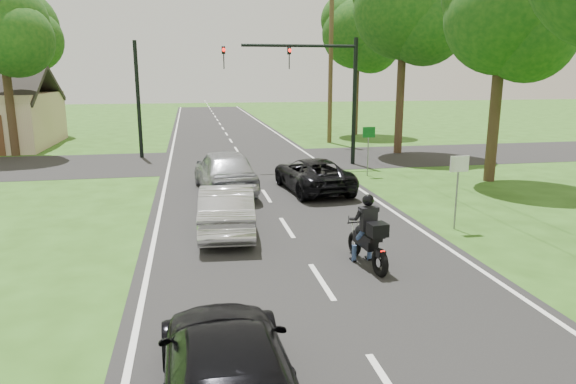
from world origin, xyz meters
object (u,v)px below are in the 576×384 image
(silver_suv, at_px, (225,170))
(sign_green, at_px, (369,139))
(sign_white, at_px, (459,174))
(dark_car_behind, at_px, (228,369))
(silver_sedan, at_px, (227,208))
(traffic_signal, at_px, (317,78))
(dark_suv, at_px, (312,174))
(motorcycle_rider, at_px, (368,238))
(utility_pole_far, at_px, (331,62))

(silver_suv, relative_size, sign_green, 2.28)
(sign_white, bearing_deg, dark_car_behind, -135.05)
(silver_sedan, xyz_separation_m, sign_green, (6.62, 7.05, 0.91))
(traffic_signal, distance_m, sign_green, 4.24)
(dark_suv, distance_m, sign_green, 3.99)
(silver_suv, relative_size, traffic_signal, 0.76)
(dark_suv, bearing_deg, dark_car_behind, 65.89)
(motorcycle_rider, height_order, sign_green, sign_green)
(sign_green, bearing_deg, sign_white, -91.43)
(utility_pole_far, relative_size, sign_white, 4.71)
(dark_car_behind, relative_size, utility_pole_far, 0.43)
(motorcycle_rider, xyz_separation_m, silver_suv, (-2.70, 8.20, 0.16))
(silver_suv, height_order, utility_pole_far, utility_pole_far)
(dark_suv, distance_m, traffic_signal, 6.61)
(silver_sedan, relative_size, dark_car_behind, 0.96)
(silver_suv, xyz_separation_m, utility_pole_far, (7.62, 13.10, 4.25))
(dark_suv, distance_m, sign_white, 6.36)
(silver_sedan, height_order, traffic_signal, traffic_signal)
(silver_sedan, relative_size, utility_pole_far, 0.41)
(utility_pole_far, xyz_separation_m, sign_green, (-1.30, -11.02, -3.49))
(utility_pole_far, distance_m, sign_green, 11.63)
(motorcycle_rider, xyz_separation_m, sign_green, (3.62, 10.28, 0.92))
(silver_suv, bearing_deg, utility_pole_far, -124.81)
(motorcycle_rider, bearing_deg, dark_car_behind, -133.22)
(sign_white, bearing_deg, silver_suv, 135.93)
(dark_suv, xyz_separation_m, silver_sedan, (-3.57, -4.66, 0.05))
(silver_sedan, bearing_deg, silver_suv, -89.36)
(utility_pole_far, bearing_deg, traffic_signal, -109.68)
(silver_suv, bearing_deg, sign_green, -166.43)
(motorcycle_rider, bearing_deg, silver_suv, 102.24)
(sign_green, bearing_deg, silver_suv, -161.82)
(utility_pole_far, bearing_deg, dark_car_behind, -108.08)
(utility_pole_far, xyz_separation_m, sign_white, (-1.50, -19.02, -3.49))
(traffic_signal, bearing_deg, sign_white, -82.95)
(dark_car_behind, height_order, sign_green, sign_green)
(silver_suv, distance_m, utility_pole_far, 15.73)
(traffic_signal, xyz_separation_m, sign_green, (1.56, -3.02, -2.54))
(dark_suv, xyz_separation_m, sign_green, (3.04, 2.40, 0.96))
(silver_suv, bearing_deg, motorcycle_rider, 103.61)
(dark_suv, height_order, dark_car_behind, dark_suv)
(traffic_signal, xyz_separation_m, utility_pole_far, (2.86, 8.00, 0.95))
(silver_suv, height_order, dark_car_behind, silver_suv)
(silver_suv, distance_m, dark_car_behind, 12.93)
(silver_sedan, relative_size, silver_suv, 0.85)
(traffic_signal, bearing_deg, dark_car_behind, -107.36)
(dark_car_behind, bearing_deg, utility_pole_far, -109.73)
(traffic_signal, height_order, sign_green, traffic_signal)
(silver_sedan, distance_m, sign_white, 6.55)
(silver_suv, distance_m, traffic_signal, 7.71)
(silver_sedan, bearing_deg, motorcycle_rider, 136.96)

